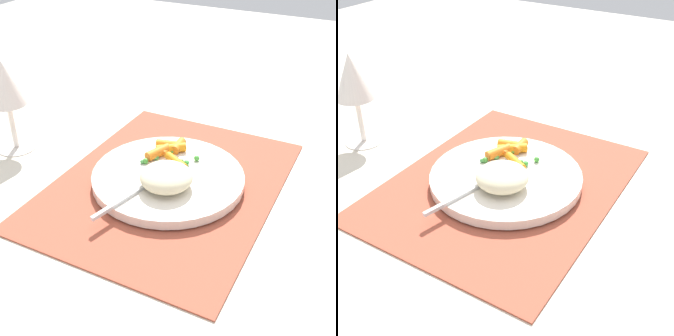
{
  "view_description": "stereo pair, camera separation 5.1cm",
  "coord_description": "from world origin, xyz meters",
  "views": [
    {
      "loc": [
        -0.54,
        -0.27,
        0.42
      ],
      "look_at": [
        0.0,
        0.0,
        0.03
      ],
      "focal_mm": 47.8,
      "sensor_mm": 36.0,
      "label": 1
    },
    {
      "loc": [
        -0.52,
        -0.32,
        0.42
      ],
      "look_at": [
        0.0,
        0.0,
        0.03
      ],
      "focal_mm": 47.8,
      "sensor_mm": 36.0,
      "label": 2
    }
  ],
  "objects": [
    {
      "name": "fork",
      "position": [
        -0.04,
        0.01,
        0.02
      ],
      "size": [
        0.19,
        0.06,
        0.01
      ],
      "color": "silver",
      "rests_on": "plate"
    },
    {
      "name": "carrot_portion",
      "position": [
        0.06,
        0.03,
        0.03
      ],
      "size": [
        0.08,
        0.08,
        0.02
      ],
      "color": "orange",
      "rests_on": "plate"
    },
    {
      "name": "rice_mound",
      "position": [
        -0.04,
        -0.02,
        0.04
      ],
      "size": [
        0.08,
        0.08,
        0.04
      ],
      "primitive_type": "ellipsoid",
      "color": "beige",
      "rests_on": "plate"
    },
    {
      "name": "pea_scatter",
      "position": [
        0.03,
        0.01,
        0.03
      ],
      "size": [
        0.08,
        0.09,
        0.01
      ],
      "color": "green",
      "rests_on": "plate"
    },
    {
      "name": "plate",
      "position": [
        0.0,
        0.0,
        0.01
      ],
      "size": [
        0.25,
        0.25,
        0.02
      ],
      "primitive_type": "cylinder",
      "color": "silver",
      "rests_on": "placemat"
    },
    {
      "name": "wine_glass",
      "position": [
        -0.02,
        0.31,
        0.12
      ],
      "size": [
        0.07,
        0.07,
        0.17
      ],
      "color": "silver",
      "rests_on": "ground_plane"
    },
    {
      "name": "ground_plane",
      "position": [
        0.0,
        0.0,
        0.0
      ],
      "size": [
        2.4,
        2.4,
        0.0
      ],
      "primitive_type": "plane",
      "color": "beige"
    },
    {
      "name": "placemat",
      "position": [
        0.0,
        0.0,
        0.0
      ],
      "size": [
        0.45,
        0.34,
        0.01
      ],
      "primitive_type": "cube",
      "color": "#9E4733",
      "rests_on": "ground_plane"
    }
  ]
}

